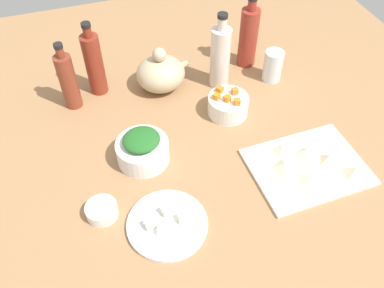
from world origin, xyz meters
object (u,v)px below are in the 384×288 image
object	(u,v)px
teapot	(162,73)
bottle_3	(68,81)
drinking_glass_0	(273,66)
bowl_small_side	(102,211)
plate_tofu	(167,224)
bottle_0	(220,56)
bowl_carrots	(228,106)
cutting_board	(307,167)
bottle_1	(94,64)
bottle_2	(248,36)
bowl_greens	(143,151)

from	to	relation	value
teapot	bottle_3	distance (cm)	29.34
drinking_glass_0	bowl_small_side	bearing A→B (deg)	-150.82
plate_tofu	bottle_0	distance (cm)	57.85
bowl_small_side	teapot	xyz separation A→B (cm)	(27.81, 43.36, 4.09)
plate_tofu	bottle_3	distance (cm)	55.13
bowl_small_side	bowl_carrots	bearing A→B (deg)	29.43
plate_tofu	bowl_carrots	world-z (taller)	bowl_carrots
cutting_board	bowl_small_side	distance (cm)	56.38
plate_tofu	drinking_glass_0	xyz separation A→B (cm)	(49.54, 44.07, 4.76)
bowl_carrots	bottle_1	world-z (taller)	bottle_1
cutting_board	drinking_glass_0	distance (cm)	39.89
teapot	drinking_glass_0	world-z (taller)	teapot
bottle_2	bottle_3	size ratio (longest dim) A/B	1.11
plate_tofu	bowl_small_side	world-z (taller)	bowl_small_side
teapot	plate_tofu	bearing A→B (deg)	-104.41
plate_tofu	bowl_greens	world-z (taller)	bowl_greens
bowl_carrots	bottle_3	bearing A→B (deg)	156.99
bowl_greens	bottle_0	xyz separation A→B (cm)	(31.99, 24.40, 7.79)
teapot	bottle_2	world-z (taller)	bottle_2
bowl_carrots	bottle_2	xyz separation A→B (cm)	(15.71, 22.02, 7.82)
bowl_small_side	bottle_1	world-z (taller)	bottle_1
bowl_small_side	bottle_2	size ratio (longest dim) A/B	0.32
bowl_carrots	bottle_2	distance (cm)	28.15
bowl_carrots	drinking_glass_0	bearing A→B (deg)	28.63
bottle_0	drinking_glass_0	bearing A→B (deg)	-10.17
bowl_small_side	bowl_greens	bearing A→B (deg)	45.69
plate_tofu	bottle_2	size ratio (longest dim) A/B	0.79
cutting_board	bowl_small_side	xyz separation A→B (cm)	(-56.28, 3.05, 1.20)
bowl_small_side	bottle_2	bearing A→B (deg)	38.15
bottle_2	cutting_board	bearing A→B (deg)	-93.57
bottle_1	bowl_small_side	bearing A→B (deg)	-98.94
bottle_1	bottle_3	distance (cm)	9.98
bowl_small_side	bottle_3	size ratio (longest dim) A/B	0.35
bowl_greens	bottle_2	size ratio (longest dim) A/B	0.58
bowl_carrots	bottle_3	distance (cm)	49.28
bottle_0	drinking_glass_0	world-z (taller)	bottle_0
plate_tofu	drinking_glass_0	distance (cm)	66.48
bottle_1	bottle_0	bearing A→B (deg)	-13.43
bottle_1	drinking_glass_0	xyz separation A→B (cm)	(56.49, -12.43, -5.46)
bowl_carrots	bottle_1	bearing A→B (deg)	146.86
cutting_board	bottle_0	xyz separation A→B (cm)	(-10.07, 42.03, 10.49)
teapot	bowl_greens	bearing A→B (deg)	-115.26
bowl_greens	bottle_1	distance (cm)	35.12
bowl_carrots	bottle_2	size ratio (longest dim) A/B	0.49
bottle_0	bottle_2	world-z (taller)	bottle_0
bowl_greens	bottle_2	bearing A→B (deg)	35.39
bottle_3	drinking_glass_0	xyz separation A→B (cm)	(65.34, -7.95, -4.37)
bowl_small_side	bottle_0	size ratio (longest dim) A/B	0.31
bottle_3	teapot	bearing A→B (deg)	-0.72
plate_tofu	bottle_0	xyz separation A→B (cm)	(31.68, 47.28, 10.39)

